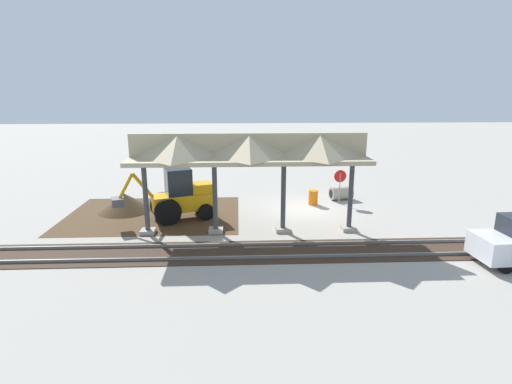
% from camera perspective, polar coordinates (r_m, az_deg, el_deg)
% --- Properties ---
extents(ground_plane, '(120.00, 120.00, 0.00)m').
position_cam_1_polar(ground_plane, '(23.83, 6.76, -2.43)').
color(ground_plane, '#9E998E').
extents(dirt_work_zone, '(9.60, 7.00, 0.01)m').
position_cam_1_polar(dirt_work_zone, '(23.38, -14.40, -3.12)').
color(dirt_work_zone, '#4C3823').
rests_on(dirt_work_zone, ground).
extents(platform_canopy, '(11.21, 3.20, 4.90)m').
position_cam_1_polar(platform_canopy, '(18.97, -0.99, 6.16)').
color(platform_canopy, '#9E998E').
rests_on(platform_canopy, ground).
extents(rail_tracks, '(60.00, 2.58, 0.15)m').
position_cam_1_polar(rail_tracks, '(18.00, 9.98, -8.21)').
color(rail_tracks, slate).
rests_on(rail_tracks, ground).
extents(stop_sign, '(0.76, 0.08, 2.12)m').
position_cam_1_polar(stop_sign, '(24.93, 11.91, 1.73)').
color(stop_sign, gray).
rests_on(stop_sign, ground).
extents(backhoe, '(5.28, 2.87, 2.82)m').
position_cam_1_polar(backhoe, '(21.91, -10.81, -0.67)').
color(backhoe, orange).
rests_on(backhoe, ground).
extents(dirt_mound, '(6.31, 6.31, 2.07)m').
position_cam_1_polar(dirt_mound, '(24.58, -18.14, -2.54)').
color(dirt_mound, '#4C3823').
rests_on(dirt_mound, ground).
extents(concrete_pipe, '(1.51, 1.07, 0.86)m').
position_cam_1_polar(concrete_pipe, '(26.12, 12.05, -0.16)').
color(concrete_pipe, '#9E9384').
rests_on(concrete_pipe, ground).
extents(traffic_barrel, '(0.56, 0.56, 0.90)m').
position_cam_1_polar(traffic_barrel, '(24.71, 8.16, -0.77)').
color(traffic_barrel, orange).
rests_on(traffic_barrel, ground).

